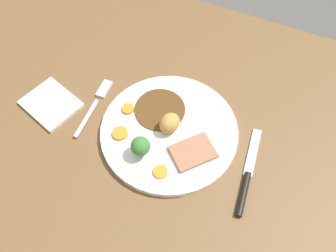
{
  "coord_description": "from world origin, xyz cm",
  "views": [
    {
      "loc": [
        14.1,
        -29.68,
        62.05
      ],
      "look_at": [
        -0.26,
        1.96,
        6.0
      ],
      "focal_mm": 36.35,
      "sensor_mm": 36.0,
      "label": 1
    }
  ],
  "objects_px": {
    "dinner_plate": "(168,131)",
    "knife": "(247,178)",
    "roast_potato_left": "(170,123)",
    "broccoli_floret": "(140,146)",
    "folded_napkin": "(51,104)",
    "meat_slice_main": "(193,152)",
    "carrot_coin_front": "(128,109)",
    "fork": "(94,106)",
    "carrot_coin_side": "(120,133)",
    "carrot_coin_back": "(160,172)"
  },
  "relations": [
    {
      "from": "carrot_coin_front",
      "to": "carrot_coin_side",
      "type": "height_order",
      "value": "same"
    },
    {
      "from": "carrot_coin_front",
      "to": "meat_slice_main",
      "type": "bearing_deg",
      "value": -13.3
    },
    {
      "from": "meat_slice_main",
      "to": "knife",
      "type": "distance_m",
      "value": 0.11
    },
    {
      "from": "knife",
      "to": "broccoli_floret",
      "type": "bearing_deg",
      "value": 95.03
    },
    {
      "from": "carrot_coin_side",
      "to": "fork",
      "type": "bearing_deg",
      "value": 154.02
    },
    {
      "from": "carrot_coin_front",
      "to": "carrot_coin_back",
      "type": "height_order",
      "value": "carrot_coin_front"
    },
    {
      "from": "carrot_coin_front",
      "to": "broccoli_floret",
      "type": "height_order",
      "value": "broccoli_floret"
    },
    {
      "from": "carrot_coin_front",
      "to": "folded_napkin",
      "type": "relative_size",
      "value": 0.23
    },
    {
      "from": "roast_potato_left",
      "to": "carrot_coin_front",
      "type": "relative_size",
      "value": 1.75
    },
    {
      "from": "roast_potato_left",
      "to": "broccoli_floret",
      "type": "height_order",
      "value": "broccoli_floret"
    },
    {
      "from": "broccoli_floret",
      "to": "knife",
      "type": "xyz_separation_m",
      "value": [
        0.2,
        0.04,
        -0.04
      ]
    },
    {
      "from": "broccoli_floret",
      "to": "knife",
      "type": "relative_size",
      "value": 0.25
    },
    {
      "from": "carrot_coin_front",
      "to": "dinner_plate",
      "type": "bearing_deg",
      "value": -4.8
    },
    {
      "from": "roast_potato_left",
      "to": "knife",
      "type": "bearing_deg",
      "value": -10.9
    },
    {
      "from": "dinner_plate",
      "to": "meat_slice_main",
      "type": "relative_size",
      "value": 3.43
    },
    {
      "from": "carrot_coin_front",
      "to": "folded_napkin",
      "type": "xyz_separation_m",
      "value": [
        -0.16,
        -0.05,
        -0.01
      ]
    },
    {
      "from": "meat_slice_main",
      "to": "fork",
      "type": "height_order",
      "value": "meat_slice_main"
    },
    {
      "from": "fork",
      "to": "knife",
      "type": "distance_m",
      "value": 0.34
    },
    {
      "from": "carrot_coin_front",
      "to": "fork",
      "type": "xyz_separation_m",
      "value": [
        -0.07,
        -0.02,
        -0.01
      ]
    },
    {
      "from": "meat_slice_main",
      "to": "broccoli_floret",
      "type": "distance_m",
      "value": 0.1
    },
    {
      "from": "carrot_coin_back",
      "to": "broccoli_floret",
      "type": "xyz_separation_m",
      "value": [
        -0.05,
        0.02,
        0.02
      ]
    },
    {
      "from": "carrot_coin_back",
      "to": "fork",
      "type": "height_order",
      "value": "carrot_coin_back"
    },
    {
      "from": "carrot_coin_back",
      "to": "knife",
      "type": "distance_m",
      "value": 0.16
    },
    {
      "from": "meat_slice_main",
      "to": "broccoli_floret",
      "type": "relative_size",
      "value": 1.72
    },
    {
      "from": "broccoli_floret",
      "to": "knife",
      "type": "distance_m",
      "value": 0.2
    },
    {
      "from": "meat_slice_main",
      "to": "fork",
      "type": "relative_size",
      "value": 0.52
    },
    {
      "from": "roast_potato_left",
      "to": "folded_napkin",
      "type": "xyz_separation_m",
      "value": [
        -0.25,
        -0.04,
        -0.03
      ]
    },
    {
      "from": "carrot_coin_back",
      "to": "meat_slice_main",
      "type": "bearing_deg",
      "value": 57.49
    },
    {
      "from": "carrot_coin_front",
      "to": "broccoli_floret",
      "type": "relative_size",
      "value": 0.54
    },
    {
      "from": "carrot_coin_back",
      "to": "dinner_plate",
      "type": "bearing_deg",
      "value": 105.96
    },
    {
      "from": "roast_potato_left",
      "to": "fork",
      "type": "distance_m",
      "value": 0.17
    },
    {
      "from": "dinner_plate",
      "to": "carrot_coin_back",
      "type": "xyz_separation_m",
      "value": [
        0.03,
        -0.09,
        0.01
      ]
    },
    {
      "from": "meat_slice_main",
      "to": "fork",
      "type": "bearing_deg",
      "value": 174.52
    },
    {
      "from": "meat_slice_main",
      "to": "dinner_plate",
      "type": "bearing_deg",
      "value": 155.57
    },
    {
      "from": "dinner_plate",
      "to": "knife",
      "type": "xyz_separation_m",
      "value": [
        0.17,
        -0.03,
        -0.0
      ]
    },
    {
      "from": "meat_slice_main",
      "to": "carrot_coin_back",
      "type": "bearing_deg",
      "value": -122.51
    },
    {
      "from": "broccoli_floret",
      "to": "folded_napkin",
      "type": "bearing_deg",
      "value": 172.64
    },
    {
      "from": "knife",
      "to": "folded_napkin",
      "type": "relative_size",
      "value": 1.69
    },
    {
      "from": "roast_potato_left",
      "to": "carrot_coin_side",
      "type": "bearing_deg",
      "value": -148.01
    },
    {
      "from": "meat_slice_main",
      "to": "broccoli_floret",
      "type": "xyz_separation_m",
      "value": [
        -0.09,
        -0.04,
        0.02
      ]
    },
    {
      "from": "dinner_plate",
      "to": "fork",
      "type": "bearing_deg",
      "value": -177.51
    },
    {
      "from": "carrot_coin_side",
      "to": "broccoli_floret",
      "type": "distance_m",
      "value": 0.06
    },
    {
      "from": "carrot_coin_back",
      "to": "fork",
      "type": "relative_size",
      "value": 0.17
    },
    {
      "from": "carrot_coin_back",
      "to": "carrot_coin_side",
      "type": "bearing_deg",
      "value": 158.85
    },
    {
      "from": "roast_potato_left",
      "to": "knife",
      "type": "relative_size",
      "value": 0.23
    },
    {
      "from": "fork",
      "to": "folded_napkin",
      "type": "height_order",
      "value": "fork"
    },
    {
      "from": "carrot_coin_side",
      "to": "broccoli_floret",
      "type": "relative_size",
      "value": 0.65
    },
    {
      "from": "meat_slice_main",
      "to": "fork",
      "type": "xyz_separation_m",
      "value": [
        -0.23,
        0.02,
        -0.01
      ]
    },
    {
      "from": "carrot_coin_side",
      "to": "folded_napkin",
      "type": "distance_m",
      "value": 0.17
    },
    {
      "from": "carrot_coin_front",
      "to": "carrot_coin_back",
      "type": "distance_m",
      "value": 0.15
    }
  ]
}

